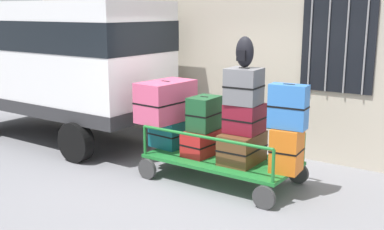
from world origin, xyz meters
TOP-DOWN VIEW (x-y plane):
  - ground_plane at (0.00, 0.00)m, footprint 40.00×40.00m
  - building_wall at (0.01, 2.25)m, footprint 12.00×0.38m
  - van at (-3.76, 0.61)m, footprint 4.72×1.97m
  - luggage_cart at (0.30, 0.31)m, footprint 2.33×1.22m
  - cart_railing at (0.30, 0.31)m, footprint 2.22×1.08m
  - suitcase_left_bottom at (-0.75, 0.32)m, footprint 0.58×0.43m
  - suitcase_left_middle at (-0.75, 0.29)m, footprint 0.62×1.00m
  - suitcase_midleft_bottom at (-0.05, 0.30)m, footprint 0.44×0.68m
  - suitcase_midleft_middle at (-0.05, 0.35)m, footprint 0.39×0.53m
  - suitcase_center_bottom at (0.65, 0.31)m, footprint 0.51×0.71m
  - suitcase_center_middle at (0.65, 0.35)m, footprint 0.50×0.50m
  - suitcase_center_top at (0.65, 0.31)m, footprint 0.51×0.47m
  - suitcase_midright_bottom at (1.35, 0.30)m, footprint 0.43×0.45m
  - suitcase_midright_middle at (1.35, 0.29)m, footprint 0.54×0.29m
  - backpack at (0.63, 0.35)m, footprint 0.27×0.22m

SIDE VIEW (x-z plane):
  - ground_plane at x=0.00m, z-range 0.00..0.00m
  - luggage_cart at x=0.30m, z-range 0.13..0.50m
  - suitcase_midleft_bottom at x=-0.05m, z-range 0.37..0.75m
  - suitcase_center_bottom at x=0.65m, z-range 0.37..0.82m
  - suitcase_left_bottom at x=-0.75m, z-range 0.37..0.82m
  - suitcase_midright_bottom at x=1.35m, z-range 0.37..0.99m
  - cart_railing at x=0.30m, z-range 0.52..0.99m
  - suitcase_midleft_middle at x=-0.05m, z-range 0.75..1.28m
  - suitcase_center_middle at x=0.65m, z-range 0.82..1.25m
  - suitcase_left_middle at x=-0.75m, z-range 0.82..1.47m
  - suitcase_midright_middle at x=1.35m, z-range 0.99..1.60m
  - suitcase_center_top at x=0.65m, z-range 1.25..1.77m
  - van at x=-3.76m, z-range 0.32..3.05m
  - backpack at x=0.63m, z-range 1.77..2.21m
  - building_wall at x=0.01m, z-range 0.00..5.00m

